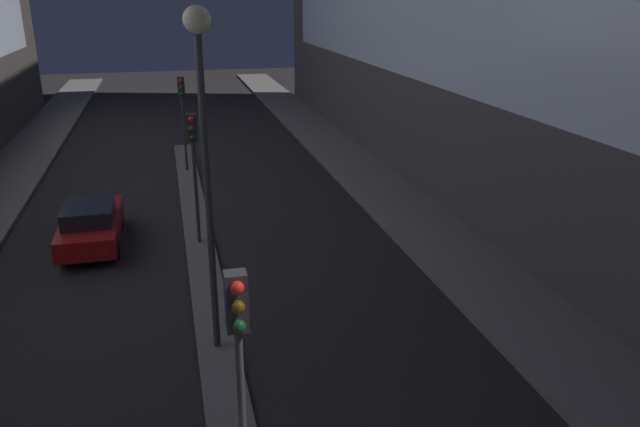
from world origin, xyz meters
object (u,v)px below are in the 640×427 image
traffic_light_far (182,103)px  traffic_light_mid (193,150)px  traffic_light_near (239,347)px  street_lamp (203,114)px  car_left_lane (91,224)px

traffic_light_far → traffic_light_mid: bearing=-90.0°
traffic_light_mid → traffic_light_far: (0.00, 9.38, 0.00)m
traffic_light_near → traffic_light_far: 21.67m
traffic_light_near → traffic_light_mid: 12.29m
traffic_light_far → street_lamp: size_ratio=0.56×
street_lamp → car_left_lane: size_ratio=1.67×
car_left_lane → traffic_light_far: bearing=67.4°
traffic_light_near → street_lamp: street_lamp is taller
traffic_light_near → street_lamp: (0.00, 5.47, 2.39)m
street_lamp → car_left_lane: street_lamp is taller
traffic_light_near → traffic_light_mid: size_ratio=1.00×
traffic_light_far → car_left_lane: 9.57m
traffic_light_near → car_left_lane: (-3.54, 13.16, -2.58)m
car_left_lane → traffic_light_mid: bearing=-13.8°
traffic_light_far → car_left_lane: (-3.54, -8.51, -2.58)m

